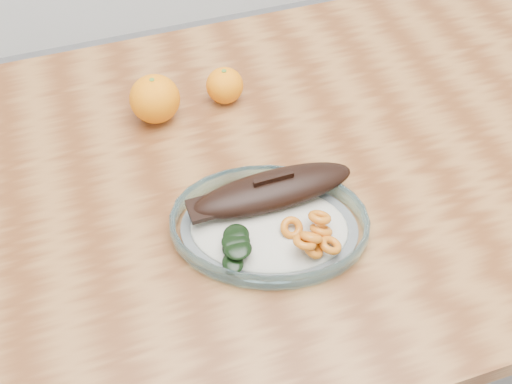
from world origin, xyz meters
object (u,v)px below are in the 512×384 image
at_px(plated_meal, 270,222).
at_px(orange_left, 155,99).
at_px(dining_table, 288,204).
at_px(orange_right, 225,85).

distance_m(plated_meal, orange_left, 0.30).
xyz_separation_m(dining_table, orange_left, (-0.17, 0.17, 0.14)).
bearing_deg(plated_meal, orange_left, 130.24).
bearing_deg(plated_meal, dining_table, 77.13).
xyz_separation_m(plated_meal, orange_right, (0.02, 0.29, 0.01)).
bearing_deg(dining_table, orange_left, 135.77).
xyz_separation_m(dining_table, orange_right, (-0.05, 0.18, 0.13)).
height_order(plated_meal, orange_right, plated_meal).
distance_m(orange_left, orange_right, 0.12).
xyz_separation_m(dining_table, plated_meal, (-0.07, -0.11, 0.12)).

